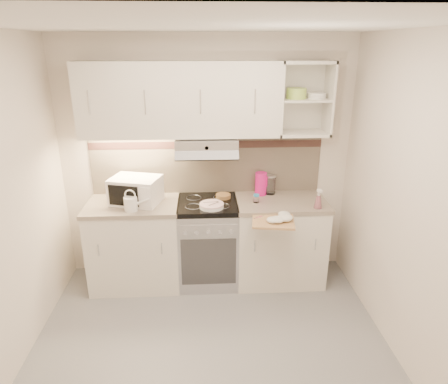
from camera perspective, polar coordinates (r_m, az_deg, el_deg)
The scene contains 17 objects.
ground at distance 3.56m, azimuth -1.84°, elevation -21.86°, with size 3.00×3.00×0.00m, color gray.
room_shell at distance 3.10m, azimuth -2.31°, elevation 6.09°, with size 3.04×2.84×2.52m.
base_cabinet_left at distance 4.28m, azimuth -12.47°, elevation -7.45°, with size 0.90×0.60×0.86m, color silver.
worktop_left at distance 4.09m, azimuth -12.95°, elevation -1.86°, with size 0.92×0.62×0.04m, color gray.
base_cabinet_right at distance 4.29m, azimuth 7.85°, elevation -7.04°, with size 0.90×0.60×0.86m, color silver.
worktop_right at distance 4.11m, azimuth 8.15°, elevation -1.45°, with size 0.92×0.62×0.04m, color gray.
electric_range at distance 4.21m, azimuth -2.29°, elevation -7.11°, with size 0.60×0.60×0.90m.
microwave at distance 4.05m, azimuth -12.48°, elevation 0.25°, with size 0.54×0.46×0.26m.
watering_can at distance 3.88m, azimuth -13.07°, elevation -1.56°, with size 0.25×0.13×0.21m.
plate_stack at distance 3.87m, azimuth -1.78°, elevation -1.94°, with size 0.24×0.24×0.05m.
bread_loaf at distance 4.12m, azimuth -0.11°, elevation -0.58°, with size 0.15×0.15×0.04m, color olive.
pink_pitcher at distance 4.19m, azimuth 5.30°, elevation 1.18°, with size 0.13×0.12×0.24m.
glass_jar at distance 4.23m, azimuth 6.64°, elevation 1.10°, with size 0.11×0.11×0.21m.
spice_jar at distance 4.00m, azimuth 4.64°, elevation -0.90°, with size 0.06×0.06×0.09m.
spray_bottle at distance 3.95m, azimuth 13.33°, elevation -1.14°, with size 0.08×0.08×0.21m.
cutting_board at distance 3.69m, azimuth 7.04°, elevation -4.13°, with size 0.38×0.34×0.02m, color tan.
dish_towel at distance 3.68m, azimuth 7.72°, elevation -3.48°, with size 0.24×0.20×0.06m, color silver, non-canonical shape.
Camera 1 is at (-0.04, -2.64, 2.39)m, focal length 32.00 mm.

